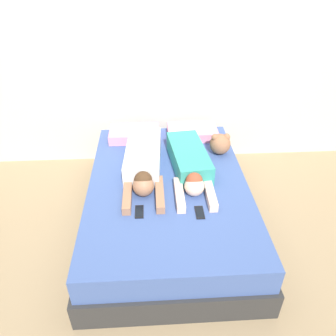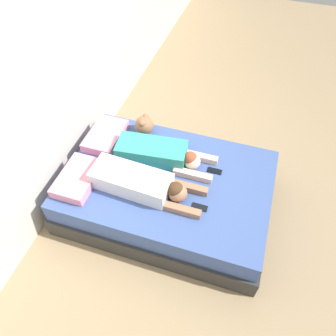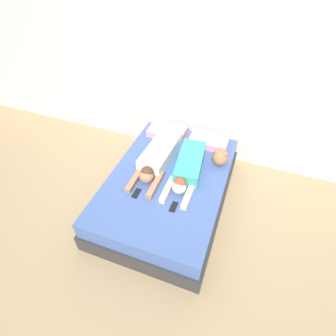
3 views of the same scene
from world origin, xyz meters
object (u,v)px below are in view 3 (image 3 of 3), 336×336
Objects in this scene: cell_phone_left at (136,193)px; person_left at (158,157)px; pillow_head_right at (209,141)px; pillow_head_left at (167,131)px; plush_toy at (220,157)px; cell_phone_right at (174,207)px; person_right at (188,168)px; bed at (168,189)px.

person_left is at bearing 86.60° from cell_phone_left.
person_left is at bearing -130.13° from pillow_head_right.
pillow_head_left is at bearing 98.98° from person_left.
pillow_head_right is at bearing 122.18° from plush_toy.
pillow_head_left is at bearing 113.34° from cell_phone_right.
pillow_head_right is 3.64× the size of cell_phone_right.
person_right is at bearing 49.31° from cell_phone_left.
person_left is 0.82m from plush_toy.
bed is 3.95× the size of pillow_head_right.
person_left is 0.60m from cell_phone_left.
bed is at bearing -69.06° from pillow_head_left.
cell_phone_right is (0.23, -0.43, 0.25)m from bed.
person_left reaches higher than bed.
pillow_head_right is 0.48× the size of person_left.
pillow_head_right is at bearing 81.09° from person_right.
person_left is 7.62× the size of cell_phone_left.
cell_phone_right is (0.48, -0.04, 0.00)m from cell_phone_left.
cell_phone_left and cell_phone_right have the same top height.
cell_phone_left is (-0.58, -1.24, -0.05)m from pillow_head_right.
pillow_head_left is 0.65m from person_left.
pillow_head_left reaches higher than cell_phone_right.
plush_toy is (0.56, 0.46, 0.36)m from bed.
cell_phone_right is (-0.09, -1.27, -0.05)m from pillow_head_right.
plush_toy is at bearing 39.62° from bed.
cell_phone_left is (-0.04, -0.60, -0.09)m from person_left.
bed is 1.88× the size of person_left.
pillow_head_right is at bearing 85.83° from cell_phone_right.
bed is at bearing -41.97° from person_left.
pillow_head_right is (0.32, 0.84, 0.30)m from bed.
cell_phone_left is at bearing -130.69° from person_right.
cell_phone_right is at bearing -62.26° from bed.
plush_toy is (0.24, -0.38, 0.06)m from pillow_head_right.
bed is at bearing 117.74° from cell_phone_right.
pillow_head_left is 1.24m from cell_phone_left.
cell_phone_right is at bearing -4.41° from cell_phone_left.
cell_phone_right is at bearing -88.46° from person_right.
pillow_head_left is 0.51× the size of person_right.
pillow_head_right is (0.64, 0.00, 0.00)m from pillow_head_left.
cell_phone_right is at bearing -94.17° from pillow_head_right.
pillow_head_right is 0.84m from person_left.
pillow_head_left is 0.96m from plush_toy.
pillow_head_left is 1.39m from cell_phone_right.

